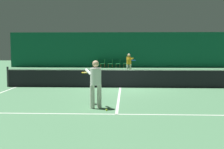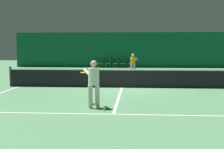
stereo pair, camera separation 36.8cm
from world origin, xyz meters
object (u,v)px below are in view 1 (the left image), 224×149
Objects in this scene: courtside_chair_1 at (103,63)px; courtside_chair_2 at (111,63)px; courtside_chair_4 at (126,63)px; tennis_ball at (107,110)px; tennis_net at (120,78)px; courtside_chair_3 at (119,63)px; courtside_chair_0 at (96,63)px; player_near at (95,80)px; player_far at (129,62)px.

courtside_chair_1 is 1.00× the size of courtside_chair_2.
courtside_chair_4 is 20.72m from tennis_ball.
courtside_chair_3 is (-0.43, 14.80, -0.03)m from tennis_net.
courtside_chair_0 and courtside_chair_3 have the same top height.
courtside_chair_4 is at bearing -30.84° from player_near.
courtside_chair_2 is at bearing 173.32° from player_far.
player_far is 7.15m from courtside_chair_4.
tennis_net reaches higher than courtside_chair_2.
tennis_net is 181.82× the size of tennis_ball.
courtside_chair_4 reaches higher than tennis_ball.
player_far is 13.62m from tennis_ball.
courtside_chair_2 is (-0.43, 20.24, -0.48)m from player_near.
courtside_chair_3 and courtside_chair_4 have the same top height.
tennis_net reaches higher than tennis_ball.
courtside_chair_2 is 1.53m from courtside_chair_4.
player_near is 1.13m from tennis_ball.
tennis_net is 14.29× the size of courtside_chair_0.
tennis_net is at bearing 10.44° from courtside_chair_0.
courtside_chair_4 is (-0.19, 7.14, -0.44)m from player_far.
tennis_net is 14.29× the size of courtside_chair_4.
courtside_chair_1 is at bearing 178.96° from player_far.
player_near is 20.34m from courtside_chair_0.
courtside_chair_0 and courtside_chair_2 have the same top height.
player_far is at bearing 86.09° from tennis_net.
courtside_chair_0 is (-2.73, 14.80, -0.03)m from tennis_net.
player_far is 7.22m from courtside_chair_3.
courtside_chair_4 is (3.06, 0.00, 0.00)m from courtside_chair_0.
player_near is at bearing -0.94° from courtside_chair_3.
courtside_chair_1 and courtside_chair_4 have the same top height.
courtside_chair_2 and courtside_chair_3 have the same top height.
courtside_chair_4 is 12.73× the size of tennis_ball.
player_far is 1.89× the size of courtside_chair_4.
courtside_chair_3 is at bearing 90.24° from tennis_ball.
player_far is at bearing 1.56° from courtside_chair_4.
courtside_chair_0 is 0.76m from courtside_chair_1.
courtside_chair_1 is 1.00× the size of courtside_chair_3.
tennis_ball is (1.61, -20.70, -0.45)m from courtside_chair_1.
courtside_chair_0 and courtside_chair_1 have the same top height.
tennis_net is 7.22× the size of player_near.
player_near reaches higher than courtside_chair_3.
courtside_chair_4 is (0.76, 0.00, 0.00)m from courtside_chair_3.
courtside_chair_0 is at bearing -22.21° from player_near.
tennis_net is 7.69m from player_far.
courtside_chair_2 is at bearing -26.52° from player_near.
courtside_chair_0 is at bearing -90.00° from courtside_chair_4.
courtside_chair_3 is at bearing 167.40° from player_far.
courtside_chair_1 is at bearing 90.00° from courtside_chair_0.
courtside_chair_2 is (0.76, 0.00, 0.00)m from courtside_chair_1.
courtside_chair_2 is (-1.20, 14.80, -0.03)m from tennis_net.
player_near reaches higher than tennis_net.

